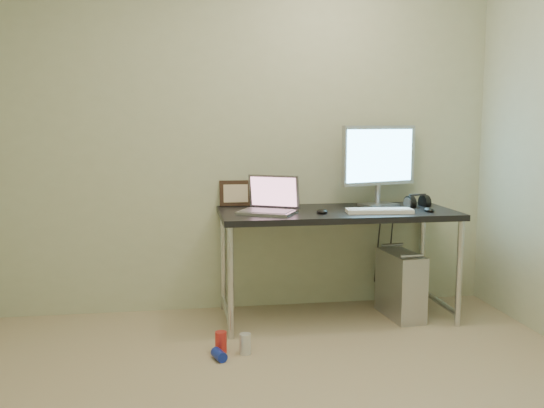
{
  "coord_description": "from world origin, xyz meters",
  "views": [
    {
      "loc": [
        -0.52,
        -2.54,
        1.34
      ],
      "look_at": [
        0.05,
        1.05,
        0.85
      ],
      "focal_mm": 40.0,
      "sensor_mm": 36.0,
      "label": 1
    }
  ],
  "objects": [
    {
      "name": "wall_back",
      "position": [
        0.0,
        1.75,
        1.25
      ],
      "size": [
        3.5,
        0.02,
        2.5
      ],
      "primitive_type": "cube",
      "color": "beige",
      "rests_on": "ground"
    },
    {
      "name": "desk",
      "position": [
        0.55,
        1.4,
        0.67
      ],
      "size": [
        1.58,
        0.69,
        0.75
      ],
      "color": "black",
      "rests_on": "ground"
    },
    {
      "name": "tower_computer",
      "position": [
        0.99,
        1.35,
        0.23
      ],
      "size": [
        0.23,
        0.45,
        0.48
      ],
      "rotation": [
        0.0,
        0.0,
        0.09
      ],
      "color": "#B9B9BE",
      "rests_on": "ground"
    },
    {
      "name": "cable_a",
      "position": [
        0.94,
        1.7,
        0.4
      ],
      "size": [
        0.01,
        0.16,
        0.69
      ],
      "primitive_type": "cylinder",
      "rotation": [
        0.21,
        0.0,
        0.0
      ],
      "color": "black",
      "rests_on": "ground"
    },
    {
      "name": "cable_b",
      "position": [
        1.03,
        1.68,
        0.38
      ],
      "size": [
        0.02,
        0.11,
        0.71
      ],
      "primitive_type": "cylinder",
      "rotation": [
        0.14,
        0.0,
        0.09
      ],
      "color": "black",
      "rests_on": "ground"
    },
    {
      "name": "can_red",
      "position": [
        -0.29,
        0.88,
        0.06
      ],
      "size": [
        0.07,
        0.07,
        0.13
      ],
      "primitive_type": "cylinder",
      "rotation": [
        0.0,
        0.0,
        -0.08
      ],
      "color": "red",
      "rests_on": "ground"
    },
    {
      "name": "can_white",
      "position": [
        -0.15,
        0.83,
        0.06
      ],
      "size": [
        0.08,
        0.08,
        0.12
      ],
      "primitive_type": "cylinder",
      "rotation": [
        0.0,
        0.0,
        -0.13
      ],
      "color": "silver",
      "rests_on": "ground"
    },
    {
      "name": "can_blue",
      "position": [
        -0.3,
        0.76,
        0.03
      ],
      "size": [
        0.09,
        0.12,
        0.06
      ],
      "primitive_type": "cylinder",
      "rotation": [
        1.57,
        0.0,
        0.33
      ],
      "color": "#1529AA",
      "rests_on": "ground"
    },
    {
      "name": "laptop",
      "position": [
        0.08,
        1.37,
        0.81
      ],
      "size": [
        0.44,
        0.42,
        0.24
      ],
      "rotation": [
        0.0,
        0.0,
        -0.48
      ],
      "color": "#A2A2A9",
      "rests_on": "desk"
    },
    {
      "name": "monitor",
      "position": [
        0.9,
        1.57,
        1.08
      ],
      "size": [
        0.59,
        0.25,
        0.57
      ],
      "rotation": [
        0.0,
        0.0,
        0.32
      ],
      "color": "#A2A2A9",
      "rests_on": "desk"
    },
    {
      "name": "keyboard",
      "position": [
        0.79,
        1.25,
        0.76
      ],
      "size": [
        0.44,
        0.18,
        0.03
      ],
      "primitive_type": "cube",
      "rotation": [
        0.0,
        0.0,
        -0.1
      ],
      "color": "white",
      "rests_on": "desk"
    },
    {
      "name": "mouse_right",
      "position": [
        1.14,
        1.25,
        0.77
      ],
      "size": [
        0.07,
        0.1,
        0.03
      ],
      "primitive_type": "ellipsoid",
      "rotation": [
        0.0,
        0.0,
        0.01
      ],
      "color": "black",
      "rests_on": "desk"
    },
    {
      "name": "mouse_left",
      "position": [
        0.42,
        1.3,
        0.77
      ],
      "size": [
        0.09,
        0.13,
        0.04
      ],
      "primitive_type": "ellipsoid",
      "rotation": [
        0.0,
        0.0,
        -0.21
      ],
      "color": "black",
      "rests_on": "desk"
    },
    {
      "name": "headphones",
      "position": [
        1.15,
        1.48,
        0.78
      ],
      "size": [
        0.19,
        0.11,
        0.11
      ],
      "rotation": [
        0.0,
        0.0,
        0.23
      ],
      "color": "black",
      "rests_on": "desk"
    },
    {
      "name": "picture_frame",
      "position": [
        -0.11,
        1.73,
        0.84
      ],
      "size": [
        0.23,
        0.07,
        0.18
      ],
      "primitive_type": "cube",
      "rotation": [
        -0.21,
        0.0,
        -0.03
      ],
      "color": "black",
      "rests_on": "desk"
    },
    {
      "name": "webcam",
      "position": [
        0.09,
        1.66,
        0.83
      ],
      "size": [
        0.04,
        0.04,
        0.11
      ],
      "rotation": [
        0.0,
        0.0,
        -0.33
      ],
      "color": "silver",
      "rests_on": "desk"
    }
  ]
}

